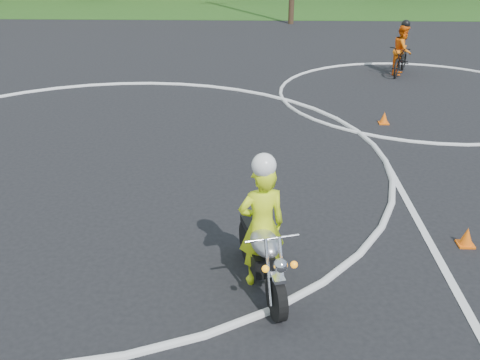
{
  "coord_description": "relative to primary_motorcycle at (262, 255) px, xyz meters",
  "views": [
    {
      "loc": [
        3.3,
        -7.26,
        4.37
      ],
      "look_at": [
        3.08,
        -0.31,
        1.1
      ],
      "focal_mm": 40.0,
      "sensor_mm": 36.0,
      "label": 1
    }
  ],
  "objects": [
    {
      "name": "ground",
      "position": [
        -3.41,
        1.34,
        -0.5
      ],
      "size": [
        120.0,
        120.0,
        0.0
      ],
      "primitive_type": "plane",
      "color": "black",
      "rests_on": "ground"
    },
    {
      "name": "grass_strip",
      "position": [
        -3.41,
        28.34,
        -0.49
      ],
      "size": [
        120.0,
        10.0,
        0.02
      ],
      "primitive_type": "cube",
      "color": "#1E4714",
      "rests_on": "ground"
    },
    {
      "name": "course_markings",
      "position": [
        -1.24,
        5.69,
        -0.49
      ],
      "size": [
        19.05,
        19.05,
        0.12
      ],
      "color": "silver",
      "rests_on": "ground"
    },
    {
      "name": "primary_motorcycle",
      "position": [
        0.0,
        0.0,
        0.0
      ],
      "size": [
        0.78,
        1.9,
        1.02
      ],
      "rotation": [
        0.0,
        0.0,
        0.28
      ],
      "color": "black",
      "rests_on": "ground"
    },
    {
      "name": "rider_primary_grp",
      "position": [
        -0.01,
        0.13,
        0.42
      ],
      "size": [
        0.72,
        0.57,
        1.9
      ],
      "rotation": [
        0.0,
        0.0,
        0.28
      ],
      "color": "#DAF519",
      "rests_on": "ground"
    },
    {
      "name": "rider_second_grp",
      "position": [
        4.65,
        11.87,
        0.12
      ],
      "size": [
        1.33,
        1.94,
        1.77
      ],
      "rotation": [
        0.0,
        0.0,
        -0.42
      ],
      "color": "black",
      "rests_on": "ground"
    },
    {
      "name": "traffic_cones",
      "position": [
        3.29,
        5.88,
        -0.36
      ],
      "size": [
        21.57,
        7.79,
        0.3
      ],
      "color": "#FE650D",
      "rests_on": "ground"
    }
  ]
}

